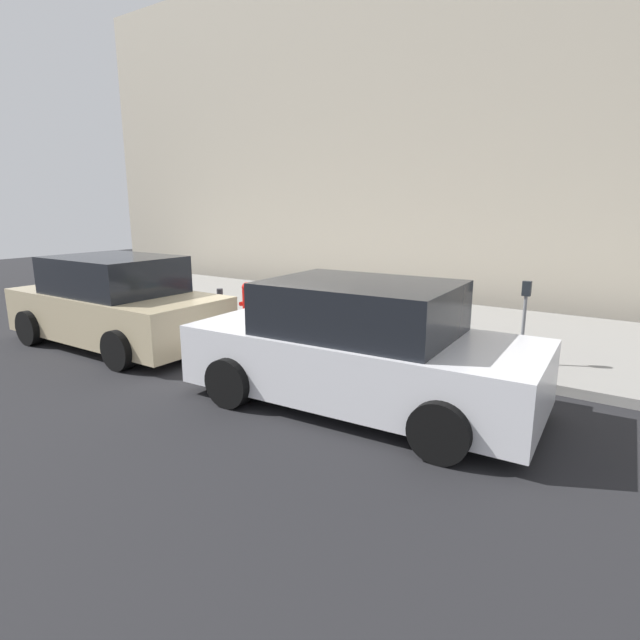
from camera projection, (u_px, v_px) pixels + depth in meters
The scene contains 16 objects.
ground_plane at pixel (265, 339), 9.64m from camera, with size 40.00×40.00×0.00m, color black.
sidewalk_curb at pixel (336, 313), 11.64m from camera, with size 18.00×5.00×0.14m, color gray.
building_facade_sidewalk_side at pixel (426, 128), 14.44m from camera, with size 24.00×3.00×9.33m, color #B2A893.
suitcase_black_0 at pixel (439, 332), 8.07m from camera, with size 0.47×0.28×0.83m.
suitcase_olive_1 at pixel (410, 331), 8.40m from camera, with size 0.49×0.24×0.68m.
suitcase_silver_2 at pixel (386, 330), 8.72m from camera, with size 0.36×0.22×0.58m.
suitcase_teal_3 at pixel (362, 327), 8.89m from camera, with size 0.41×0.24×0.83m.
suitcase_maroon_4 at pixel (340, 318), 9.20m from camera, with size 0.49×0.25×1.05m.
suitcase_red_5 at pixel (316, 314), 9.47m from camera, with size 0.46×0.24×0.98m.
suitcase_navy_6 at pixel (292, 311), 9.67m from camera, with size 0.41×0.22×1.00m.
suitcase_black_7 at pixel (276, 310), 9.96m from camera, with size 0.37×0.27×0.75m.
fire_hydrant at pixel (247, 301), 10.36m from camera, with size 0.39×0.21×0.83m.
bollard_post at pixel (220, 304), 10.61m from camera, with size 0.13×0.13×0.66m, color #333338.
parking_meter at pixel (525, 311), 7.53m from camera, with size 0.12×0.09×1.27m.
parked_car_white_0 at pixel (360, 348), 6.35m from camera, with size 4.49×2.25×1.59m.
parked_car_beige_1 at pixel (116, 304), 9.15m from camera, with size 4.27×2.09×1.62m.
Camera 1 is at (-6.13, 7.10, 2.50)m, focal length 28.35 mm.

